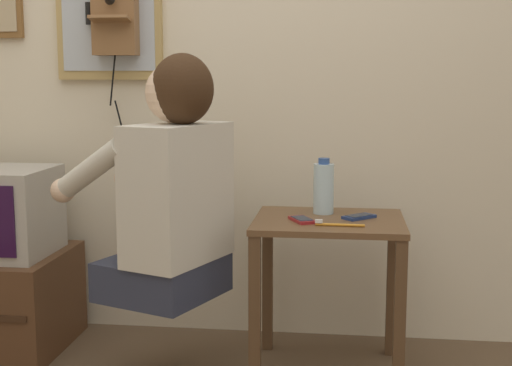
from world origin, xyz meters
The scene contains 8 objects.
wall_back centered at (0.00, 1.14, 1.27)m, with size 6.80×0.05×2.55m.
side_table centered at (0.51, 0.72, 0.46)m, with size 0.54×0.46×0.59m.
person centered at (-0.04, 0.57, 0.72)m, with size 0.63×0.57×0.87m.
wall_phone_antique centered at (-0.39, 1.06, 1.39)m, with size 0.22×0.18×0.80m.
cell_phone_held centered at (0.41, 0.66, 0.59)m, with size 0.11×0.14×0.01m.
cell_phone_spare centered at (0.61, 0.74, 0.59)m, with size 0.13×0.13×0.01m.
water_bottle centered at (0.48, 0.82, 0.69)m, with size 0.08×0.08×0.21m.
toothbrush centered at (0.53, 0.59, 0.60)m, with size 0.17×0.02×0.02m.
Camera 1 is at (0.56, -1.85, 1.10)m, focal length 50.00 mm.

